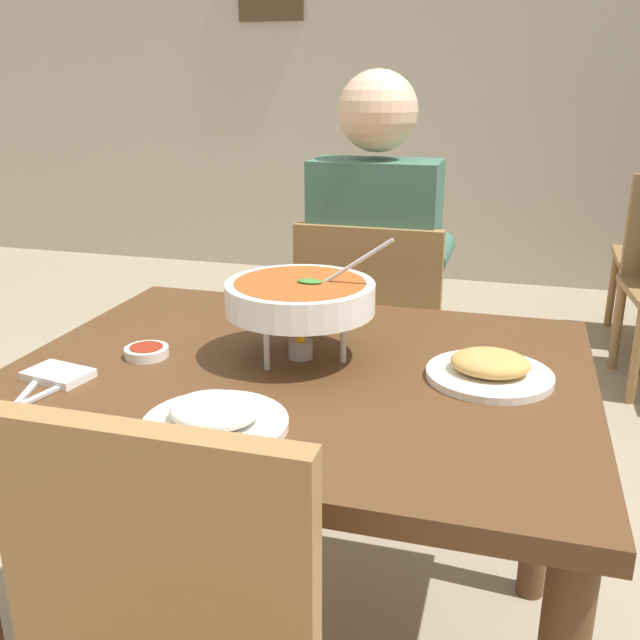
% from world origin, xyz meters
% --- Properties ---
extents(cafe_rear_partition, '(10.00, 0.10, 3.00)m').
position_xyz_m(cafe_rear_partition, '(0.00, 3.53, 1.50)').
color(cafe_rear_partition, '#BCB2A3').
rests_on(cafe_rear_partition, ground_plane).
extents(dining_table_main, '(1.13, 0.90, 0.74)m').
position_xyz_m(dining_table_main, '(0.00, 0.00, 0.62)').
color(dining_table_main, '#51331C').
rests_on(dining_table_main, ground_plane).
extents(chair_diner_main, '(0.44, 0.44, 0.90)m').
position_xyz_m(chair_diner_main, '(-0.00, 0.73, 0.51)').
color(chair_diner_main, olive).
rests_on(chair_diner_main, ground_plane).
extents(diner_main, '(0.40, 0.45, 1.31)m').
position_xyz_m(diner_main, '(0.00, 0.77, 0.75)').
color(diner_main, '#2D2D38').
rests_on(diner_main, ground_plane).
extents(curry_bowl, '(0.33, 0.30, 0.26)m').
position_xyz_m(curry_bowl, '(-0.01, 0.05, 0.87)').
color(curry_bowl, silver).
rests_on(curry_bowl, dining_table_main).
extents(rice_plate, '(0.24, 0.24, 0.06)m').
position_xyz_m(rice_plate, '(-0.05, -0.29, 0.76)').
color(rice_plate, white).
rests_on(rice_plate, dining_table_main).
extents(appetizer_plate, '(0.24, 0.24, 0.06)m').
position_xyz_m(appetizer_plate, '(0.37, 0.04, 0.76)').
color(appetizer_plate, white).
rests_on(appetizer_plate, dining_table_main).
extents(sauce_dish, '(0.09, 0.09, 0.02)m').
position_xyz_m(sauce_dish, '(-0.32, -0.03, 0.75)').
color(sauce_dish, white).
rests_on(sauce_dish, dining_table_main).
extents(napkin_folded, '(0.13, 0.10, 0.02)m').
position_xyz_m(napkin_folded, '(-0.43, -0.18, 0.75)').
color(napkin_folded, white).
rests_on(napkin_folded, dining_table_main).
extents(fork_utensil, '(0.06, 0.17, 0.01)m').
position_xyz_m(fork_utensil, '(-0.45, -0.23, 0.74)').
color(fork_utensil, silver).
rests_on(fork_utensil, dining_table_main).
extents(spoon_utensil, '(0.05, 0.17, 0.01)m').
position_xyz_m(spoon_utensil, '(-0.40, -0.23, 0.74)').
color(spoon_utensil, silver).
rests_on(spoon_utensil, dining_table_main).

